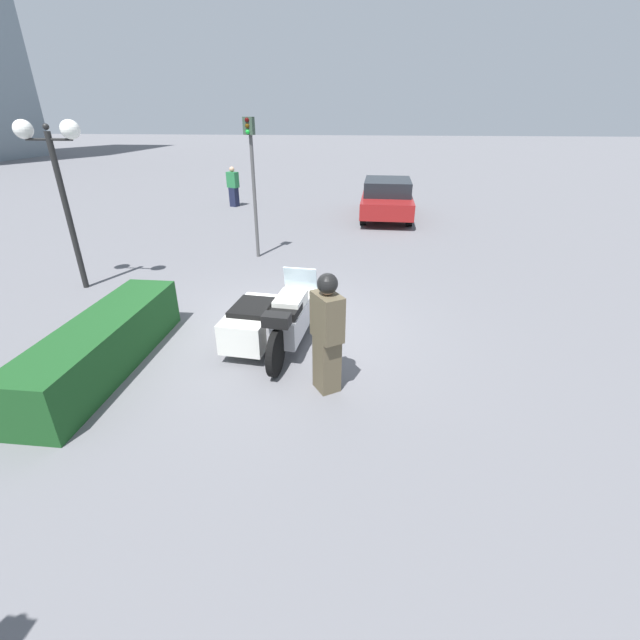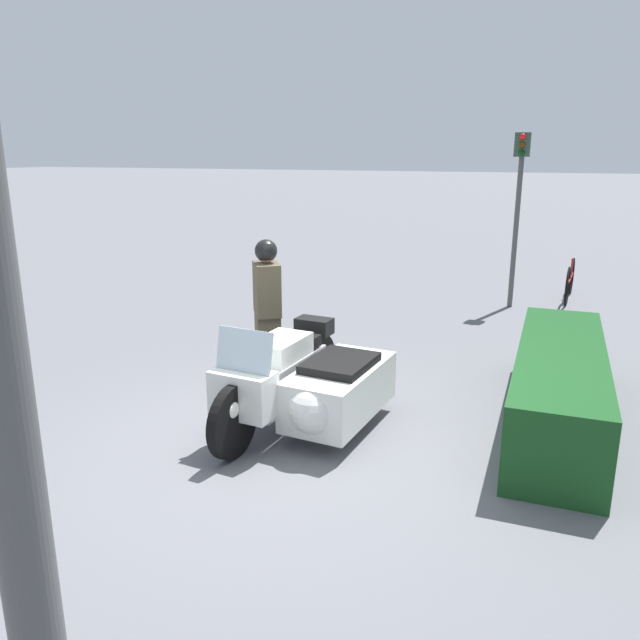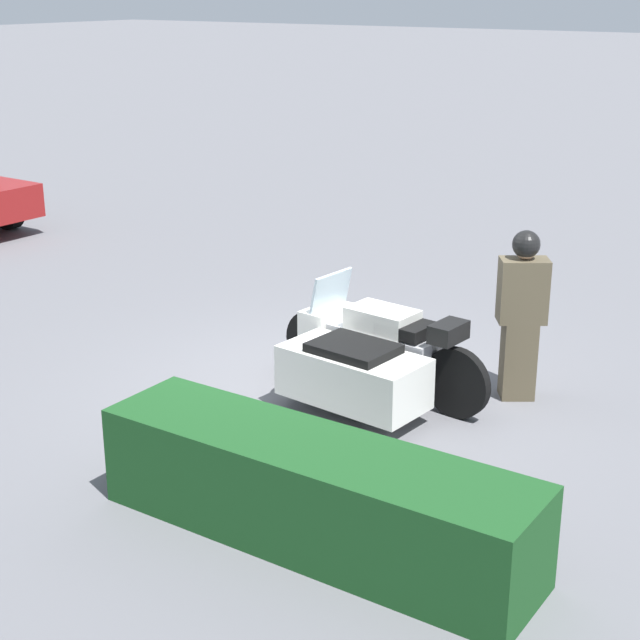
% 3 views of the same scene
% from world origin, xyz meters
% --- Properties ---
extents(ground_plane, '(160.00, 160.00, 0.00)m').
position_xyz_m(ground_plane, '(0.00, 0.00, 0.00)').
color(ground_plane, slate).
extents(police_motorcycle, '(2.49, 1.43, 1.18)m').
position_xyz_m(police_motorcycle, '(-0.56, 0.04, 0.48)').
color(police_motorcycle, black).
rests_on(police_motorcycle, ground).
extents(officer_rider, '(0.55, 0.50, 1.74)m').
position_xyz_m(officer_rider, '(-1.81, -1.01, 0.92)').
color(officer_rider, brown).
rests_on(officer_rider, ground).
extents(hedge_bush_curbside, '(3.49, 0.85, 0.80)m').
position_xyz_m(hedge_bush_curbside, '(-1.63, 2.41, 0.40)').
color(hedge_bush_curbside, '#19471E').
rests_on(hedge_bush_curbside, ground).
extents(twin_lamp_post, '(0.36, 1.35, 3.47)m').
position_xyz_m(twin_lamp_post, '(1.56, 4.82, 2.76)').
color(twin_lamp_post, black).
rests_on(twin_lamp_post, ground).
extents(traffic_light_near, '(0.22, 0.29, 3.50)m').
position_xyz_m(traffic_light_near, '(4.24, 1.48, 2.29)').
color(traffic_light_near, '#4C4C4C').
rests_on(traffic_light_near, ground).
extents(parked_car_background, '(4.47, 1.92, 1.38)m').
position_xyz_m(parked_car_background, '(9.72, -2.16, 0.73)').
color(parked_car_background, maroon).
rests_on(parked_car_background, ground).
extents(pedestrian_bystander, '(0.43, 0.53, 1.61)m').
position_xyz_m(pedestrian_bystander, '(11.15, 4.18, 0.81)').
color(pedestrian_bystander, '#191E38').
rests_on(pedestrian_bystander, ground).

